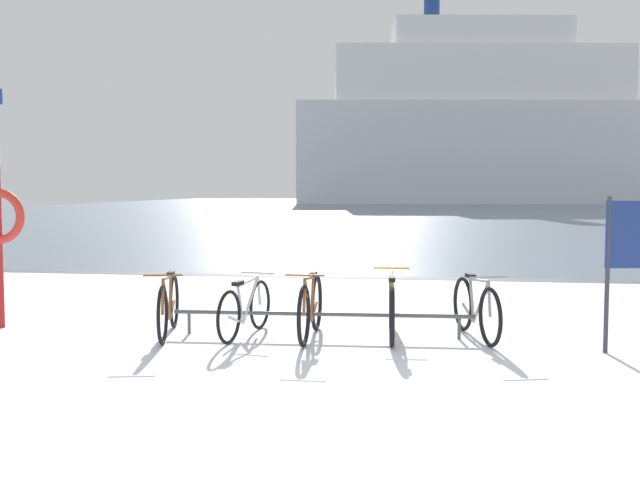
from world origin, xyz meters
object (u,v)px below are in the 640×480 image
at_px(bicycle_2, 310,308).
at_px(bicycle_4, 476,309).
at_px(bicycle_1, 245,309).
at_px(bicycle_3, 392,308).
at_px(ferry_ship, 485,128).
at_px(bicycle_0, 169,306).
at_px(info_sign, 630,248).

distance_m(bicycle_2, bicycle_4, 2.03).
distance_m(bicycle_1, bicycle_3, 1.81).
distance_m(bicycle_1, bicycle_2, 0.82).
distance_m(bicycle_1, ferry_ship, 80.55).
bearing_deg(ferry_ship, bicycle_1, -96.46).
relative_size(bicycle_0, bicycle_1, 1.08).
height_order(bicycle_1, bicycle_4, bicycle_4).
relative_size(bicycle_4, info_sign, 0.93).
distance_m(bicycle_3, info_sign, 2.80).
bearing_deg(bicycle_2, ferry_ship, 84.12).
height_order(bicycle_2, bicycle_3, bicycle_2).
distance_m(bicycle_3, bicycle_4, 1.03).
height_order(info_sign, ferry_ship, ferry_ship).
bearing_deg(bicycle_1, bicycle_2, -0.15).
relative_size(bicycle_1, bicycle_4, 0.98).
bearing_deg(info_sign, bicycle_2, 175.88).
height_order(bicycle_1, ferry_ship, ferry_ship).
bearing_deg(bicycle_3, info_sign, -8.84).
bearing_deg(bicycle_4, bicycle_1, -174.37).
bearing_deg(info_sign, ferry_ship, 86.73).
xyz_separation_m(bicycle_2, info_sign, (3.64, -0.26, 0.79)).
relative_size(bicycle_3, ferry_ship, 0.04).
relative_size(bicycle_4, ferry_ship, 0.04).
xyz_separation_m(bicycle_3, bicycle_4, (1.03, 0.13, -0.01)).
bearing_deg(bicycle_2, bicycle_4, 7.97).
relative_size(bicycle_1, bicycle_2, 0.93).
bearing_deg(bicycle_3, bicycle_1, -175.31).
xyz_separation_m(bicycle_1, ferry_ship, (9.02, 79.59, 8.54)).
bearing_deg(bicycle_4, info_sign, -18.48).
height_order(bicycle_0, bicycle_1, bicycle_0).
bearing_deg(bicycle_4, ferry_ship, 85.54).
height_order(bicycle_0, info_sign, info_sign).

